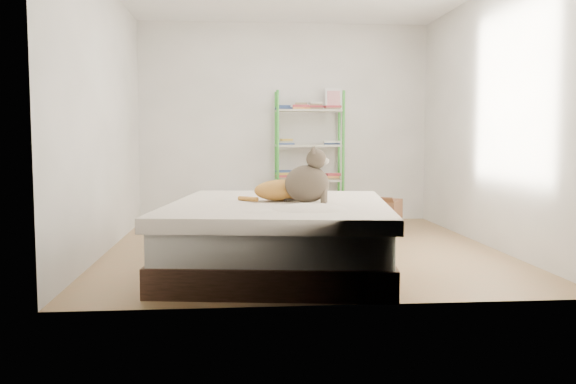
{
  "coord_description": "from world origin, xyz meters",
  "views": [
    {
      "loc": [
        -0.65,
        -5.97,
        1.09
      ],
      "look_at": [
        -0.19,
        -0.64,
        0.62
      ],
      "focal_mm": 38.0,
      "sensor_mm": 36.0,
      "label": 1
    }
  ],
  "objects": [
    {
      "name": "orange_cat",
      "position": [
        -0.26,
        -0.85,
        0.68
      ],
      "size": [
        0.62,
        0.41,
        0.23
      ],
      "primitive_type": null,
      "rotation": [
        0.0,
        0.0,
        0.19
      ],
      "color": "gold",
      "rests_on": "bed"
    },
    {
      "name": "grey_cat",
      "position": [
        -0.07,
        -1.01,
        0.79
      ],
      "size": [
        0.46,
        0.41,
        0.45
      ],
      "primitive_type": null,
      "rotation": [
        0.0,
        0.0,
        1.33
      ],
      "color": "brown",
      "rests_on": "bed"
    },
    {
      "name": "shelf_unit",
      "position": [
        0.31,
        1.88,
        0.84
      ],
      "size": [
        0.88,
        0.36,
        1.74
      ],
      "color": "green",
      "rests_on": "ground"
    },
    {
      "name": "cardboard_box",
      "position": [
        0.97,
        0.97,
        0.2
      ],
      "size": [
        0.69,
        0.72,
        0.45
      ],
      "rotation": [
        0.0,
        0.0,
        -0.5
      ],
      "color": "brown",
      "rests_on": "ground"
    },
    {
      "name": "bed",
      "position": [
        -0.29,
        -0.94,
        0.28
      ],
      "size": [
        2.06,
        2.43,
        0.56
      ],
      "rotation": [
        0.0,
        0.0,
        -0.14
      ],
      "color": "brown",
      "rests_on": "ground"
    },
    {
      "name": "white_bin",
      "position": [
        -0.73,
        1.85,
        0.19
      ],
      "size": [
        0.39,
        0.36,
        0.38
      ],
      "rotation": [
        0.0,
        0.0,
        -0.25
      ],
      "color": "white",
      "rests_on": "ground"
    },
    {
      "name": "room",
      "position": [
        0.0,
        0.0,
        1.3
      ],
      "size": [
        3.81,
        4.21,
        2.61
      ],
      "color": "#A6794F",
      "rests_on": "ground"
    }
  ]
}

